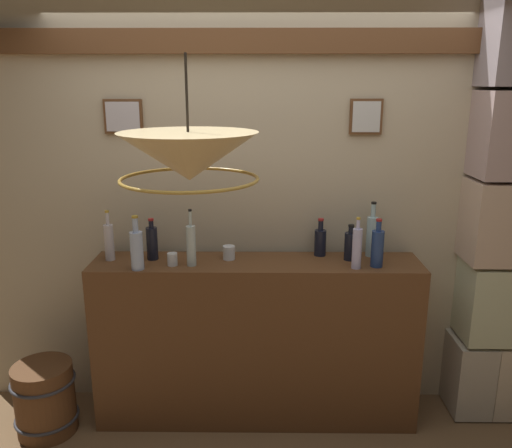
{
  "coord_description": "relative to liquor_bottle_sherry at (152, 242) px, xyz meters",
  "views": [
    {
      "loc": [
        0.03,
        -2.14,
        2.1
      ],
      "look_at": [
        0.0,
        0.78,
        1.31
      ],
      "focal_mm": 36.35,
      "sensor_mm": 36.0,
      "label": 1
    }
  ],
  "objects": [
    {
      "name": "liquor_bottle_whiskey",
      "position": [
        -0.26,
        -0.01,
        0.01
      ],
      "size": [
        0.06,
        0.06,
        0.31
      ],
      "color": "silver",
      "rests_on": "bar_shelf_unit"
    },
    {
      "name": "pendant_lamp",
      "position": [
        0.34,
        -0.68,
        0.61
      ],
      "size": [
        0.64,
        0.64,
        0.56
      ],
      "color": "beige"
    },
    {
      "name": "wooden_barrel",
      "position": [
        -0.67,
        -0.22,
        -0.94
      ],
      "size": [
        0.39,
        0.39,
        0.45
      ],
      "color": "brown",
      "rests_on": "ground"
    },
    {
      "name": "bar_shelf_unit",
      "position": [
        0.63,
        -0.04,
        -0.64
      ],
      "size": [
        2.0,
        0.39,
        1.06
      ],
      "primitive_type": "cube",
      "color": "brown",
      "rests_on": "ground"
    },
    {
      "name": "liquor_bottle_rye",
      "position": [
        1.35,
        -0.12,
        0.01
      ],
      "size": [
        0.07,
        0.07,
        0.29
      ],
      "color": "navy",
      "rests_on": "bar_shelf_unit"
    },
    {
      "name": "glass_tumbler_highball",
      "position": [
        0.47,
        0.01,
        -0.07
      ],
      "size": [
        0.07,
        0.07,
        0.08
      ],
      "color": "silver",
      "rests_on": "bar_shelf_unit"
    },
    {
      "name": "liquor_bottle_amaro",
      "position": [
        1.03,
        0.09,
        -0.02
      ],
      "size": [
        0.07,
        0.07,
        0.24
      ],
      "color": "black",
      "rests_on": "bar_shelf_unit"
    },
    {
      "name": "liquor_bottle_gin",
      "position": [
        -0.05,
        -0.18,
        0.02
      ],
      "size": [
        0.07,
        0.07,
        0.32
      ],
      "color": "#A6BBE0",
      "rests_on": "bar_shelf_unit"
    },
    {
      "name": "liquor_bottle_tequila",
      "position": [
        0.25,
        -0.11,
        0.02
      ],
      "size": [
        0.06,
        0.06,
        0.34
      ],
      "color": "silver",
      "rests_on": "bar_shelf_unit"
    },
    {
      "name": "stone_pillar",
      "position": [
        2.15,
        0.06,
        0.12
      ],
      "size": [
        0.48,
        0.38,
        2.58
      ],
      "color": "#AFA695",
      "rests_on": "ground"
    },
    {
      "name": "liquor_bottle_brandy",
      "position": [
        1.21,
        0.0,
        -0.02
      ],
      "size": [
        0.07,
        0.07,
        0.22
      ],
      "color": "black",
      "rests_on": "bar_shelf_unit"
    },
    {
      "name": "liquor_bottle_vodka",
      "position": [
        1.35,
        0.08,
        0.03
      ],
      "size": [
        0.07,
        0.07,
        0.34
      ],
      "color": "#A3C5CB",
      "rests_on": "bar_shelf_unit"
    },
    {
      "name": "liquor_bottle_mezcal",
      "position": [
        1.22,
        -0.15,
        0.02
      ],
      "size": [
        0.06,
        0.06,
        0.31
      ],
      "color": "#B5B3DC",
      "rests_on": "bar_shelf_unit"
    },
    {
      "name": "panelled_rear_partition",
      "position": [
        0.63,
        0.23,
        0.22
      ],
      "size": [
        3.67,
        0.15,
        2.65
      ],
      "color": "#BCAD8E",
      "rests_on": "ground"
    },
    {
      "name": "glass_tumbler_rocks",
      "position": [
        0.14,
        -0.11,
        -0.07
      ],
      "size": [
        0.06,
        0.06,
        0.08
      ],
      "color": "silver",
      "rests_on": "bar_shelf_unit"
    },
    {
      "name": "liquor_bottle_sherry",
      "position": [
        0.0,
        0.0,
        0.0
      ],
      "size": [
        0.07,
        0.07,
        0.26
      ],
      "color": "black",
      "rests_on": "bar_shelf_unit"
    }
  ]
}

